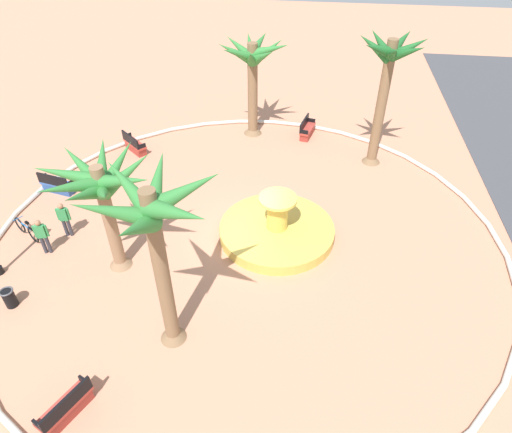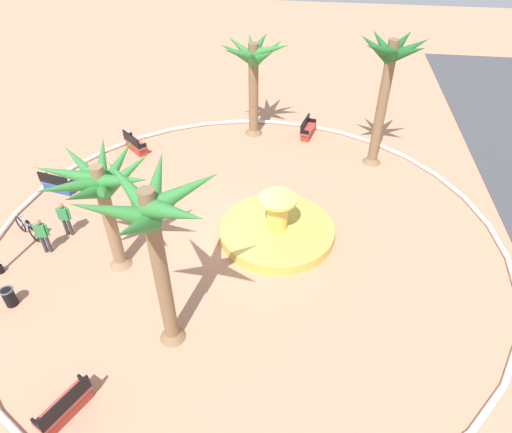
{
  "view_description": "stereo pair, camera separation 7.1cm",
  "coord_description": "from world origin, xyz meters",
  "px_view_note": "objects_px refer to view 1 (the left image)",
  "views": [
    {
      "loc": [
        13.61,
        2.23,
        11.99
      ],
      "look_at": [
        -0.06,
        0.36,
        1.0
      ],
      "focal_mm": 31.22,
      "sensor_mm": 36.0,
      "label": 1
    },
    {
      "loc": [
        13.6,
        2.3,
        11.99
      ],
      "look_at": [
        -0.06,
        0.36,
        1.0
      ],
      "focal_mm": 31.22,
      "sensor_mm": 36.0,
      "label": 2
    }
  ],
  "objects_px": {
    "fountain": "(277,230)",
    "palm_tree_mid_plaza": "(387,73)",
    "person_cyclist_helmet": "(42,235)",
    "palm_tree_near_fountain": "(154,229)",
    "bicycle_red_frame": "(26,229)",
    "bench_west": "(66,408)",
    "palm_tree_by_curb": "(253,65)",
    "bench_north": "(135,145)",
    "person_cyclist_photo": "(64,218)",
    "palm_tree_far_side": "(100,188)",
    "trash_bin": "(9,298)",
    "bench_east": "(57,186)",
    "bench_southeast": "(307,130)"
  },
  "relations": [
    {
      "from": "palm_tree_near_fountain",
      "to": "bicycle_red_frame",
      "type": "height_order",
      "value": "palm_tree_near_fountain"
    },
    {
      "from": "palm_tree_mid_plaza",
      "to": "palm_tree_far_side",
      "type": "bearing_deg",
      "value": -48.24
    },
    {
      "from": "bench_east",
      "to": "bench_southeast",
      "type": "height_order",
      "value": "same"
    },
    {
      "from": "person_cyclist_helmet",
      "to": "trash_bin",
      "type": "bearing_deg",
      "value": 1.94
    },
    {
      "from": "fountain",
      "to": "palm_tree_near_fountain",
      "type": "distance_m",
      "value": 7.43
    },
    {
      "from": "palm_tree_mid_plaza",
      "to": "bench_west",
      "type": "relative_size",
      "value": 3.84
    },
    {
      "from": "palm_tree_by_curb",
      "to": "bench_east",
      "type": "bearing_deg",
      "value": -49.54
    },
    {
      "from": "trash_bin",
      "to": "palm_tree_by_curb",
      "type": "bearing_deg",
      "value": 154.46
    },
    {
      "from": "bench_west",
      "to": "palm_tree_mid_plaza",
      "type": "bearing_deg",
      "value": 148.13
    },
    {
      "from": "fountain",
      "to": "person_cyclist_helmet",
      "type": "xyz_separation_m",
      "value": [
        2.24,
        -8.78,
        0.6
      ]
    },
    {
      "from": "palm_tree_near_fountain",
      "to": "bicycle_red_frame",
      "type": "relative_size",
      "value": 4.01
    },
    {
      "from": "palm_tree_near_fountain",
      "to": "bicycle_red_frame",
      "type": "xyz_separation_m",
      "value": [
        -3.96,
        -7.25,
        -4.14
      ]
    },
    {
      "from": "palm_tree_far_side",
      "to": "bench_east",
      "type": "bearing_deg",
      "value": -132.43
    },
    {
      "from": "palm_tree_by_curb",
      "to": "palm_tree_far_side",
      "type": "height_order",
      "value": "palm_tree_by_curb"
    },
    {
      "from": "palm_tree_by_curb",
      "to": "bench_north",
      "type": "height_order",
      "value": "palm_tree_by_curb"
    },
    {
      "from": "bench_north",
      "to": "person_cyclist_photo",
      "type": "height_order",
      "value": "person_cyclist_photo"
    },
    {
      "from": "palm_tree_near_fountain",
      "to": "palm_tree_by_curb",
      "type": "height_order",
      "value": "palm_tree_near_fountain"
    },
    {
      "from": "palm_tree_far_side",
      "to": "person_cyclist_photo",
      "type": "xyz_separation_m",
      "value": [
        -1.37,
        -2.7,
        -2.67
      ]
    },
    {
      "from": "fountain",
      "to": "person_cyclist_photo",
      "type": "distance_m",
      "value": 8.53
    },
    {
      "from": "bench_north",
      "to": "bicycle_red_frame",
      "type": "xyz_separation_m",
      "value": [
        7.23,
        -1.94,
        0.04
      ]
    },
    {
      "from": "fountain",
      "to": "palm_tree_mid_plaza",
      "type": "distance_m",
      "value": 8.78
    },
    {
      "from": "palm_tree_near_fountain",
      "to": "person_cyclist_photo",
      "type": "relative_size",
      "value": 3.79
    },
    {
      "from": "palm_tree_by_curb",
      "to": "palm_tree_mid_plaza",
      "type": "height_order",
      "value": "palm_tree_mid_plaza"
    },
    {
      "from": "bench_southeast",
      "to": "palm_tree_far_side",
      "type": "bearing_deg",
      "value": -30.25
    },
    {
      "from": "fountain",
      "to": "palm_tree_near_fountain",
      "type": "height_order",
      "value": "palm_tree_near_fountain"
    },
    {
      "from": "palm_tree_mid_plaza",
      "to": "person_cyclist_photo",
      "type": "height_order",
      "value": "palm_tree_mid_plaza"
    },
    {
      "from": "palm_tree_near_fountain",
      "to": "bicycle_red_frame",
      "type": "distance_m",
      "value": 9.25
    },
    {
      "from": "bench_west",
      "to": "bicycle_red_frame",
      "type": "distance_m",
      "value": 8.57
    },
    {
      "from": "person_cyclist_helmet",
      "to": "palm_tree_far_side",
      "type": "bearing_deg",
      "value": 84.77
    },
    {
      "from": "person_cyclist_photo",
      "to": "bench_southeast",
      "type": "bearing_deg",
      "value": 136.81
    },
    {
      "from": "palm_tree_far_side",
      "to": "trash_bin",
      "type": "bearing_deg",
      "value": -50.9
    },
    {
      "from": "bicycle_red_frame",
      "to": "person_cyclist_helmet",
      "type": "bearing_deg",
      "value": 58.64
    },
    {
      "from": "palm_tree_far_side",
      "to": "trash_bin",
      "type": "distance_m",
      "value": 4.96
    },
    {
      "from": "palm_tree_mid_plaza",
      "to": "bench_east",
      "type": "height_order",
      "value": "palm_tree_mid_plaza"
    },
    {
      "from": "bench_north",
      "to": "palm_tree_by_curb",
      "type": "bearing_deg",
      "value": 116.02
    },
    {
      "from": "palm_tree_far_side",
      "to": "bench_north",
      "type": "bearing_deg",
      "value": -163.99
    },
    {
      "from": "bench_north",
      "to": "trash_bin",
      "type": "bearing_deg",
      "value": -3.15
    },
    {
      "from": "bench_north",
      "to": "bicycle_red_frame",
      "type": "relative_size",
      "value": 1.01
    },
    {
      "from": "person_cyclist_photo",
      "to": "palm_tree_mid_plaza",
      "type": "bearing_deg",
      "value": 120.7
    },
    {
      "from": "bicycle_red_frame",
      "to": "trash_bin",
      "type": "bearing_deg",
      "value": 21.35
    },
    {
      "from": "fountain",
      "to": "palm_tree_far_side",
      "type": "bearing_deg",
      "value": -66.25
    },
    {
      "from": "palm_tree_by_curb",
      "to": "bench_west",
      "type": "height_order",
      "value": "palm_tree_by_curb"
    },
    {
      "from": "palm_tree_near_fountain",
      "to": "person_cyclist_helmet",
      "type": "relative_size",
      "value": 3.79
    },
    {
      "from": "bench_east",
      "to": "bicycle_red_frame",
      "type": "relative_size",
      "value": 1.1
    },
    {
      "from": "bench_west",
      "to": "person_cyclist_helmet",
      "type": "distance_m",
      "value": 7.25
    },
    {
      "from": "bench_north",
      "to": "person_cyclist_helmet",
      "type": "distance_m",
      "value": 8.04
    },
    {
      "from": "palm_tree_near_fountain",
      "to": "palm_tree_by_curb",
      "type": "xyz_separation_m",
      "value": [
        -14.07,
        0.57,
        -0.63
      ]
    },
    {
      "from": "trash_bin",
      "to": "person_cyclist_photo",
      "type": "height_order",
      "value": "person_cyclist_photo"
    },
    {
      "from": "palm_tree_near_fountain",
      "to": "person_cyclist_photo",
      "type": "height_order",
      "value": "palm_tree_near_fountain"
    },
    {
      "from": "person_cyclist_helmet",
      "to": "bench_north",
      "type": "bearing_deg",
      "value": 175.15
    }
  ]
}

